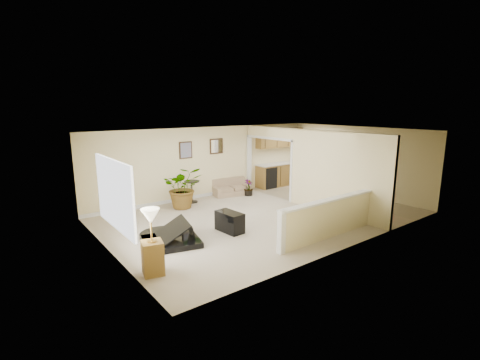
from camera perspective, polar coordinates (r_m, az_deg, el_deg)
floor at (r=10.48m, az=3.91°, el=-5.84°), size 9.00×9.00×0.00m
back_wall at (r=12.54m, az=-5.07°, el=2.97°), size 9.00×0.04×2.50m
front_wall at (r=8.21m, az=17.93°, el=-2.36°), size 9.00×0.04×2.50m
left_wall at (r=8.02m, az=-21.01°, el=-2.91°), size 0.04×6.00×2.50m
right_wall at (r=13.53m, az=18.52°, el=3.05°), size 0.04×6.00×2.50m
ceiling at (r=10.01m, az=4.11°, el=7.92°), size 9.00×6.00×0.04m
kitchen_vinyl at (r=12.70m, az=14.69°, el=-3.02°), size 2.70×6.00×0.01m
interior_partition at (r=11.59m, az=9.89°, el=1.94°), size 0.18×5.99×2.50m
pony_half_wall at (r=8.87m, az=14.20°, el=-6.01°), size 3.42×0.22×1.00m
left_window at (r=7.51m, az=-19.92°, el=-2.23°), size 0.05×2.15×1.45m
wall_art_left at (r=11.98m, az=-8.89°, el=4.86°), size 0.48×0.04×0.58m
wall_mirror at (r=12.61m, az=-3.89°, el=5.56°), size 0.55×0.04×0.55m
kitchen_cabinets at (r=14.34m, az=6.39°, el=2.54°), size 2.36×0.65×2.33m
piano at (r=8.45m, az=-11.88°, el=-6.89°), size 1.71×1.71×1.21m
piano_bench at (r=9.10m, az=-1.71°, el=-6.87°), size 0.45×0.81×0.52m
loveseat at (r=12.87m, az=-1.58°, el=-1.11°), size 1.50×1.04×0.77m
accent_table at (r=11.87m, az=-7.90°, el=-1.42°), size 0.51×0.51×0.74m
palm_plant at (r=11.22m, az=-9.29°, el=-1.24°), size 1.54×1.45×1.36m
small_plant at (r=12.73m, az=1.38°, el=-1.44°), size 0.38×0.38×0.59m
lamp_stand at (r=7.00m, az=-14.22°, el=-10.59°), size 0.47×0.47×1.32m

